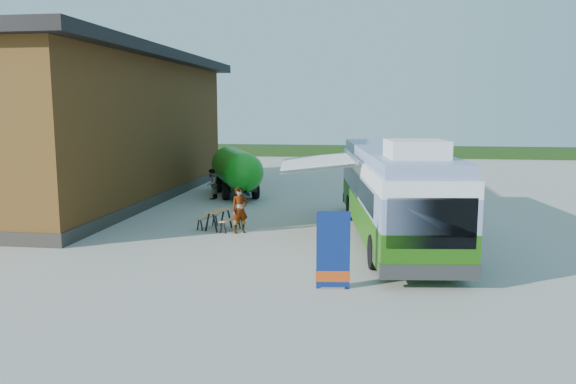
% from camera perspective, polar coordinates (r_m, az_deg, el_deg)
% --- Properties ---
extents(ground, '(100.00, 100.00, 0.00)m').
position_cam_1_polar(ground, '(18.04, -3.77, -6.45)').
color(ground, '#BCB7AD').
rests_on(ground, ground).
extents(barn, '(9.60, 21.20, 7.50)m').
position_cam_1_polar(barn, '(30.54, -19.51, 6.03)').
color(barn, brown).
rests_on(barn, ground).
extents(hedge, '(40.00, 3.00, 1.00)m').
position_cam_1_polar(hedge, '(55.37, 12.73, 4.00)').
color(hedge, '#264419').
rests_on(hedge, ground).
extents(bus, '(4.07, 12.43, 3.75)m').
position_cam_1_polar(bus, '(20.38, 10.58, 0.30)').
color(bus, '#2F6A11').
rests_on(bus, ground).
extents(awning, '(3.12, 4.50, 0.52)m').
position_cam_1_polar(awning, '(20.68, 3.45, 3.17)').
color(awning, white).
rests_on(awning, ground).
extents(banner, '(0.89, 0.25, 2.05)m').
position_cam_1_polar(banner, '(14.62, 4.60, -6.63)').
color(banner, navy).
rests_on(banner, ground).
extents(picnic_table, '(1.65, 1.56, 0.76)m').
position_cam_1_polar(picnic_table, '(21.82, -7.06, -2.35)').
color(picnic_table, tan).
rests_on(picnic_table, ground).
extents(person_a, '(0.76, 0.69, 1.74)m').
position_cam_1_polar(person_a, '(21.10, -4.92, -1.84)').
color(person_a, '#999999').
rests_on(person_a, ground).
extents(person_b, '(0.67, 0.82, 1.57)m').
position_cam_1_polar(person_b, '(29.17, -7.75, 0.81)').
color(person_b, '#999999').
rests_on(person_b, ground).
extents(slurry_tanker, '(3.76, 6.31, 2.49)m').
position_cam_1_polar(slurry_tanker, '(30.15, -5.32, 2.35)').
color(slurry_tanker, '#1B981D').
rests_on(slurry_tanker, ground).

